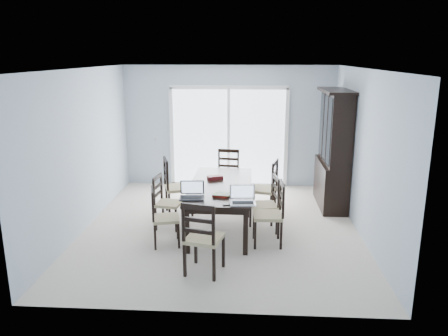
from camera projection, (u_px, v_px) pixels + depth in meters
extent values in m
plane|color=beige|center=(221.00, 227.00, 7.31)|extent=(5.00, 5.00, 0.00)
plane|color=white|center=(221.00, 69.00, 6.66)|extent=(5.00, 5.00, 0.00)
cube|color=#A7B7C7|center=(229.00, 127.00, 9.40)|extent=(4.50, 0.02, 2.60)
cube|color=#A7B7C7|center=(83.00, 150.00, 7.12)|extent=(0.02, 5.00, 2.60)
cube|color=#A7B7C7|center=(364.00, 154.00, 6.85)|extent=(0.02, 5.00, 2.60)
cube|color=gray|center=(231.00, 175.00, 10.71)|extent=(4.50, 2.00, 0.10)
cube|color=#99999E|center=(232.00, 143.00, 11.52)|extent=(4.50, 0.06, 1.10)
cube|color=black|center=(221.00, 186.00, 7.13)|extent=(1.00, 2.20, 0.04)
cube|color=black|center=(221.00, 189.00, 7.14)|extent=(0.88, 2.08, 0.10)
cube|color=black|center=(187.00, 231.00, 6.28)|extent=(0.07, 0.07, 0.69)
cube|color=black|center=(246.00, 232.00, 6.24)|extent=(0.07, 0.07, 0.69)
cube|color=black|center=(202.00, 189.00, 8.22)|extent=(0.07, 0.07, 0.69)
cube|color=black|center=(247.00, 190.00, 8.17)|extent=(0.07, 0.07, 0.69)
cube|color=black|center=(331.00, 184.00, 8.30)|extent=(0.45, 1.30, 0.85)
cube|color=black|center=(336.00, 128.00, 8.02)|extent=(0.38, 1.30, 1.30)
cube|color=black|center=(337.00, 91.00, 7.86)|extent=(0.50, 1.38, 0.05)
cube|color=black|center=(329.00, 132.00, 7.63)|extent=(0.02, 0.36, 1.18)
cube|color=black|center=(325.00, 128.00, 8.03)|extent=(0.02, 0.36, 1.18)
cube|color=black|center=(322.00, 124.00, 8.44)|extent=(0.02, 0.36, 1.18)
cube|color=silver|center=(229.00, 138.00, 9.44)|extent=(2.40, 0.02, 2.10)
cube|color=white|center=(229.00, 87.00, 9.16)|extent=(2.52, 0.05, 0.08)
cube|color=white|center=(229.00, 138.00, 9.43)|extent=(0.06, 0.05, 2.10)
cube|color=white|center=(228.00, 184.00, 9.69)|extent=(2.52, 0.05, 0.05)
cube|color=black|center=(155.00, 228.00, 6.76)|extent=(0.04, 0.04, 0.39)
cube|color=black|center=(155.00, 237.00, 6.42)|extent=(0.04, 0.04, 0.39)
cube|color=black|center=(177.00, 227.00, 6.81)|extent=(0.04, 0.04, 0.39)
cube|color=black|center=(179.00, 236.00, 6.48)|extent=(0.04, 0.04, 0.39)
cube|color=tan|center=(166.00, 218.00, 6.56)|extent=(0.46, 0.46, 0.05)
cube|color=black|center=(163.00, 212.00, 7.47)|extent=(0.04, 0.04, 0.39)
cube|color=black|center=(156.00, 219.00, 7.14)|extent=(0.04, 0.04, 0.39)
cube|color=black|center=(183.00, 213.00, 7.40)|extent=(0.04, 0.04, 0.39)
cube|color=black|center=(176.00, 221.00, 7.07)|extent=(0.04, 0.04, 0.39)
cube|color=tan|center=(169.00, 204.00, 7.21)|extent=(0.44, 0.44, 0.05)
cube|color=black|center=(166.00, 199.00, 8.05)|extent=(0.05, 0.05, 0.46)
cube|color=black|center=(169.00, 206.00, 7.67)|extent=(0.05, 0.05, 0.46)
cube|color=black|center=(188.00, 197.00, 8.14)|extent=(0.05, 0.05, 0.46)
cube|color=black|center=(192.00, 204.00, 7.76)|extent=(0.05, 0.05, 0.46)
cube|color=tan|center=(179.00, 188.00, 7.84)|extent=(0.57, 0.57, 0.05)
cube|color=black|center=(281.00, 236.00, 6.44)|extent=(0.04, 0.04, 0.43)
cube|color=black|center=(278.00, 226.00, 6.81)|extent=(0.04, 0.04, 0.43)
cube|color=black|center=(255.00, 235.00, 6.44)|extent=(0.04, 0.04, 0.43)
cube|color=black|center=(254.00, 226.00, 6.82)|extent=(0.04, 0.04, 0.43)
cube|color=tan|center=(267.00, 216.00, 6.57)|extent=(0.44, 0.44, 0.05)
cube|color=black|center=(277.00, 222.00, 6.98)|extent=(0.04, 0.04, 0.41)
cube|color=black|center=(272.00, 214.00, 7.32)|extent=(0.04, 0.04, 0.41)
cube|color=black|center=(254.00, 223.00, 6.93)|extent=(0.04, 0.04, 0.41)
cube|color=black|center=(250.00, 215.00, 7.28)|extent=(0.04, 0.04, 0.41)
cube|color=tan|center=(264.00, 206.00, 7.07)|extent=(0.47, 0.47, 0.05)
cube|color=black|center=(271.00, 208.00, 7.59)|extent=(0.04, 0.04, 0.45)
cube|color=black|center=(275.00, 200.00, 7.96)|extent=(0.04, 0.04, 0.45)
cube|color=black|center=(249.00, 205.00, 7.71)|extent=(0.04, 0.04, 0.45)
cube|color=black|center=(254.00, 198.00, 8.08)|extent=(0.04, 0.04, 0.45)
cube|color=tan|center=(262.00, 189.00, 7.77)|extent=(0.53, 0.53, 0.05)
cube|color=black|center=(185.00, 261.00, 5.64)|extent=(0.04, 0.04, 0.45)
cube|color=black|center=(214.00, 265.00, 5.52)|extent=(0.04, 0.04, 0.45)
cube|color=black|center=(196.00, 248.00, 6.01)|extent=(0.04, 0.04, 0.45)
cube|color=black|center=(223.00, 252.00, 5.89)|extent=(0.04, 0.04, 0.45)
cube|color=tan|center=(204.00, 238.00, 5.70)|extent=(0.53, 0.53, 0.05)
cube|color=black|center=(238.00, 187.00, 8.82)|extent=(0.04, 0.04, 0.44)
cube|color=black|center=(219.00, 186.00, 8.89)|extent=(0.04, 0.04, 0.44)
cube|color=black|center=(235.00, 192.00, 8.45)|extent=(0.04, 0.04, 0.44)
cube|color=black|center=(215.00, 191.00, 8.52)|extent=(0.04, 0.04, 0.44)
cube|color=tan|center=(227.00, 177.00, 8.61)|extent=(0.48, 0.48, 0.05)
cube|color=black|center=(192.00, 198.00, 6.42)|extent=(0.37, 0.27, 0.02)
cube|color=silver|center=(192.00, 190.00, 6.39)|extent=(0.32, 0.07, 0.19)
cube|color=silver|center=(243.00, 203.00, 6.20)|extent=(0.38, 0.28, 0.02)
cube|color=silver|center=(243.00, 195.00, 6.17)|extent=(0.32, 0.07, 0.19)
cube|color=maroon|center=(221.00, 195.00, 6.54)|extent=(0.26, 0.22, 0.03)
cube|color=gold|center=(222.00, 194.00, 6.54)|extent=(0.27, 0.22, 0.01)
cube|color=black|center=(226.00, 205.00, 6.15)|extent=(0.11, 0.07, 0.01)
cube|color=#430D17|center=(215.00, 178.00, 7.41)|extent=(0.28, 0.22, 0.06)
cube|color=brown|center=(195.00, 152.00, 10.73)|extent=(2.32, 2.16, 0.97)
cube|color=#959595|center=(195.00, 131.00, 10.60)|extent=(2.38, 2.23, 0.06)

